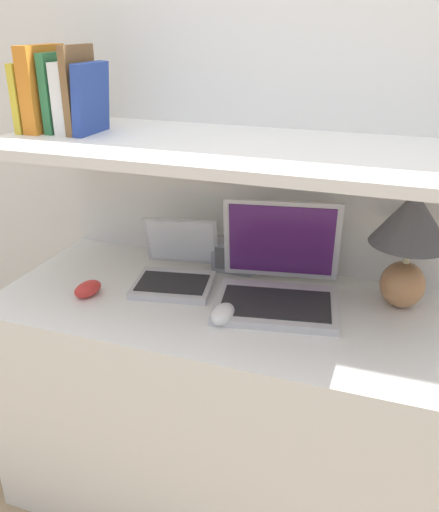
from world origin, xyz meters
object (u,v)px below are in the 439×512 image
laptop_large (278,282)px  book_brown (79,90)px  book_yellow (33,96)px  second_mouse (88,289)px  book_blue (91,99)px  book_green (58,93)px  router_box (234,256)px  table_lamp (410,234)px  book_white (70,97)px  book_orange (44,89)px  computer_mouse (223,314)px  laptop_small (176,271)px

laptop_large → book_brown: (-0.58, 0.00, 0.49)m
book_yellow → second_mouse: bearing=-35.4°
book_blue → book_green: bearing=-180.0°
router_box → table_lamp: bearing=-6.6°
second_mouse → book_white: size_ratio=0.53×
laptop_large → book_yellow: size_ratio=2.04×
table_lamp → book_green: (-0.98, -0.08, 0.33)m
book_brown → book_yellow: bearing=180.0°
book_orange → book_green: size_ratio=1.09×
book_yellow → laptop_large: bearing=-0.1°
computer_mouse → book_orange: bearing=164.6°
laptop_large → book_blue: (-0.55, 0.00, 0.47)m
book_yellow → book_orange: bearing=0.0°
table_lamp → book_brown: (-0.91, -0.08, 0.34)m
book_yellow → book_blue: size_ratio=0.98×
laptop_large → book_blue: size_ratio=1.99×
laptop_small → book_brown: bearing=-178.8°
table_lamp → book_blue: bearing=-174.7°
book_white → book_brown: size_ratio=0.82×
book_green → computer_mouse: bearing=-16.6°
computer_mouse → table_lamp: bearing=29.4°
second_mouse → book_white: 0.54m
laptop_large → computer_mouse: bearing=-123.2°
laptop_large → computer_mouse: (-0.11, -0.16, -0.03)m
book_orange → book_green: book_orange is taller
laptop_small → book_blue: bearing=-178.6°
book_orange → laptop_small: bearing=0.9°
book_brown → table_lamp: bearing=5.1°
book_white → laptop_small: bearing=1.1°
book_green → book_blue: (0.11, 0.00, -0.01)m
book_white → book_brown: bearing=0.0°
computer_mouse → book_green: 0.77m
laptop_large → book_white: 0.77m
table_lamp → router_box: table_lamp is taller
book_brown → book_blue: bearing=0.0°
book_yellow → book_green: bearing=-0.0°
laptop_large → book_blue: book_blue is taller
book_blue → router_box: bearing=20.5°
book_brown → book_white: bearing=180.0°
table_lamp → book_white: bearing=-175.1°
laptop_large → book_brown: size_ratio=1.63×
book_white → router_box: bearing=17.6°
book_blue → table_lamp: bearing=5.3°
book_yellow → book_brown: book_brown is taller
book_green → book_brown: bearing=0.0°
router_box → book_white: 0.66m
table_lamp → computer_mouse: 0.53m
book_white → book_yellow: bearing=180.0°
laptop_large → laptop_small: (-0.31, 0.01, -0.02)m
laptop_small → book_green: size_ratio=1.33×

